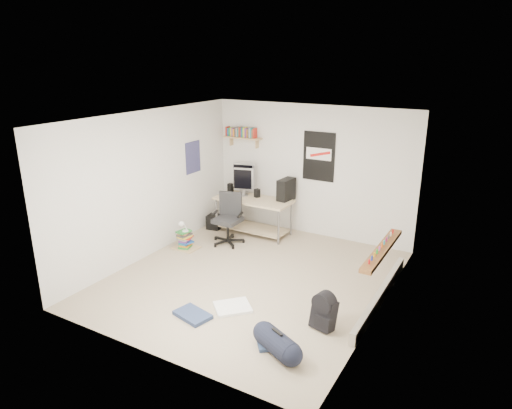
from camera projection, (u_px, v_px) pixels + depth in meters
The scene contains 26 objects.
floor at pixel (251, 278), 7.18m from camera, with size 4.00×4.50×0.01m, color gray.
ceiling at pixel (251, 118), 6.41m from camera, with size 4.00×4.50×0.01m, color white.
back_wall at pixel (311, 171), 8.65m from camera, with size 4.00×0.01×2.50m, color silver.
left_wall at pixel (149, 185), 7.74m from camera, with size 0.01×4.50×2.50m, color silver.
right_wall at pixel (386, 226), 5.84m from camera, with size 0.01×4.50×2.50m, color silver.
desk at pixel (253, 215), 8.90m from camera, with size 1.50×0.66×0.68m, color tan.
monitor_left at pixel (244, 182), 9.12m from camera, with size 0.44×0.11×0.49m, color #939297.
monitor_right at pixel (244, 186), 8.93m from camera, with size 0.39×0.10×0.43m, color #A1A0A5.
pc_tower at pixel (286, 190), 8.68m from camera, with size 0.20×0.41×0.43m, color black.
keyboard at pixel (242, 195), 9.10m from camera, with size 0.39×0.13×0.02m, color black.
speaker_left at pixel (230, 188), 9.24m from camera, with size 0.10×0.10×0.19m, color black.
speaker_right at pixel (257, 194), 8.87m from camera, with size 0.09×0.09×0.19m, color black.
office_chair at pixel (228, 218), 8.37m from camera, with size 0.62×0.62×0.95m, color black.
wall_shelf at pixel (243, 138), 9.08m from camera, with size 0.80×0.22×0.24m, color tan.
poster_back_wall at pixel (319, 157), 8.47m from camera, with size 0.62×0.03×0.92m, color black.
poster_left_wall at pixel (193, 157), 8.65m from camera, with size 0.02×0.42×0.60m, color navy.
window at pixel (389, 204), 6.06m from camera, with size 0.10×1.50×1.26m, color brown.
baseboard_heater at pixel (380, 295), 6.48m from camera, with size 0.08×2.50×0.18m, color #B7B2A8.
backpack at pixel (324, 314), 5.80m from camera, with size 0.29×0.24×0.39m, color black.
duffel_bag at pixel (277, 343), 5.32m from camera, with size 0.27×0.27×0.54m, color black.
tshirt at pixel (233, 307), 6.31m from camera, with size 0.48×0.41×0.04m, color white.
jeans_a at pixel (193, 315), 6.10m from camera, with size 0.49×0.31×0.05m, color navy.
jeans_b at pixel (273, 343), 5.50m from camera, with size 0.37×0.27×0.05m, color navy.
book_stack at pixel (186, 240), 8.25m from camera, with size 0.43×0.36×0.30m, color olive.
desk_lamp at pixel (185, 229), 8.15m from camera, with size 0.11×0.19×0.19m, color white.
subwoofer at pixel (214, 222), 9.21m from camera, with size 0.26×0.26×0.29m, color black.
Camera 1 is at (3.29, -5.57, 3.33)m, focal length 32.00 mm.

